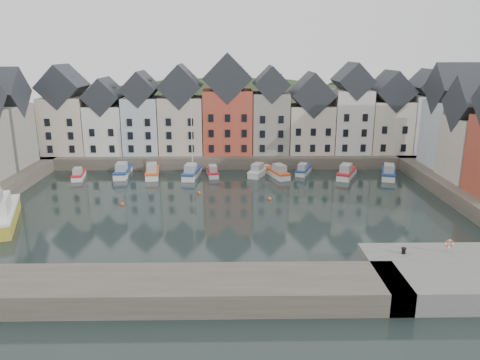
{
  "coord_description": "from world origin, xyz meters",
  "views": [
    {
      "loc": [
        0.81,
        -56.92,
        20.06
      ],
      "look_at": [
        1.91,
        6.0,
        2.61
      ],
      "focal_mm": 35.0,
      "sensor_mm": 36.0,
      "label": 1
    }
  ],
  "objects_px": {
    "boat_a": "(78,175)",
    "life_ring_post": "(449,244)",
    "mooring_bollard": "(404,250)",
    "boat_d": "(192,172)",
    "large_vessel": "(0,214)"
  },
  "relations": [
    {
      "from": "boat_d",
      "to": "large_vessel",
      "type": "distance_m",
      "value": 30.05
    },
    {
      "from": "mooring_bollard",
      "to": "life_ring_post",
      "type": "relative_size",
      "value": 0.43
    },
    {
      "from": "boat_d",
      "to": "mooring_bollard",
      "type": "xyz_separation_m",
      "value": [
        22.42,
        -34.71,
        1.47
      ]
    },
    {
      "from": "boat_d",
      "to": "boat_a",
      "type": "bearing_deg",
      "value": -171.5
    },
    {
      "from": "boat_a",
      "to": "life_ring_post",
      "type": "relative_size",
      "value": 4.27
    },
    {
      "from": "boat_a",
      "to": "mooring_bollard",
      "type": "xyz_separation_m",
      "value": [
        40.76,
        -34.36,
        1.7
      ]
    },
    {
      "from": "boat_d",
      "to": "large_vessel",
      "type": "xyz_separation_m",
      "value": [
        -20.72,
        -21.76,
        0.62
      ]
    },
    {
      "from": "boat_a",
      "to": "life_ring_post",
      "type": "xyz_separation_m",
      "value": [
        44.98,
        -34.19,
        2.25
      ]
    },
    {
      "from": "mooring_bollard",
      "to": "life_ring_post",
      "type": "xyz_separation_m",
      "value": [
        4.22,
        0.17,
        0.55
      ]
    },
    {
      "from": "large_vessel",
      "to": "life_ring_post",
      "type": "xyz_separation_m",
      "value": [
        47.36,
        -12.78,
        1.4
      ]
    },
    {
      "from": "life_ring_post",
      "to": "boat_a",
      "type": "bearing_deg",
      "value": 142.76
    },
    {
      "from": "large_vessel",
      "to": "life_ring_post",
      "type": "height_order",
      "value": "large_vessel"
    },
    {
      "from": "boat_a",
      "to": "mooring_bollard",
      "type": "relative_size",
      "value": 9.92
    },
    {
      "from": "boat_a",
      "to": "life_ring_post",
      "type": "height_order",
      "value": "life_ring_post"
    },
    {
      "from": "boat_a",
      "to": "mooring_bollard",
      "type": "distance_m",
      "value": 53.34
    }
  ]
}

